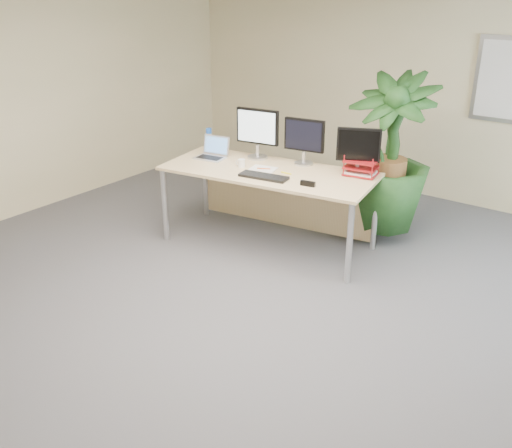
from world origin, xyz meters
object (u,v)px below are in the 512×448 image
Objects in this scene: monitor_left at (257,130)px; laptop at (213,152)px; floor_plant at (387,171)px; desk at (274,183)px; monitor_right at (304,139)px.

monitor_left is 0.54m from laptop.
floor_plant is 4.29× the size of laptop.
floor_plant reaches higher than desk.
desk is at bearing 9.93° from laptop.
laptop is (-0.91, -0.37, -0.22)m from monitor_right.
desk is 0.76m from laptop.
floor_plant reaches higher than monitor_left.
monitor_left is (-1.22, -0.62, 0.38)m from floor_plant.
monitor_left reaches higher than monitor_right.
desk is 1.18m from floor_plant.
monitor_right reaches higher than laptop.
monitor_right is at bearing 22.33° from laptop.
desk is 1.51× the size of floor_plant.
floor_plant is at bearing 26.91° from monitor_left.
monitor_left reaches higher than desk.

